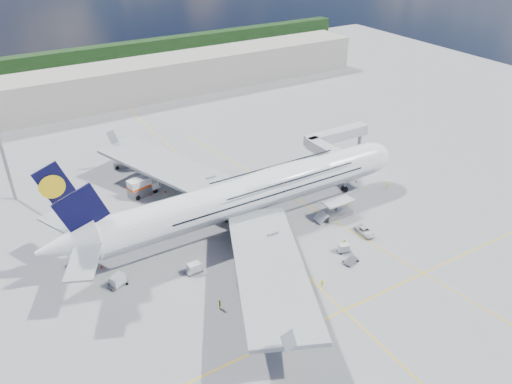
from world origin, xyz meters
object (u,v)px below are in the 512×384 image
dolly_row_a (245,281)px  crew_nose (388,185)px  dolly_nose_far (344,248)px  cone_wing_left_outer (150,195)px  crew_tug (322,284)px  catering_truck_outer (125,161)px  cone_wing_right_outer (268,317)px  catering_truck_inner (143,187)px  crew_wing (220,305)px  cone_tail (102,266)px  dolly_row_b (194,268)px  crew_loader (348,205)px  airliner (251,193)px  cargo_loader (336,211)px  light_mast (0,145)px  crew_van (344,243)px  dolly_nose_near (351,261)px  dolly_row_c (276,260)px  dolly_back (118,280)px  cone_nose (356,181)px  service_van (365,231)px  baggage_tug (286,251)px  jet_bridge (333,143)px  cone_wing_left_inner (165,191)px  cone_wing_right_inner (279,277)px

dolly_row_a → crew_nose: 46.79m
dolly_nose_far → cone_wing_left_outer: bearing=141.4°
crew_tug → catering_truck_outer: bearing=109.0°
cone_wing_right_outer → catering_truck_inner: bearing=94.2°
crew_wing → cone_tail: bearing=59.6°
dolly_row_a → catering_truck_outer: size_ratio=0.52×
dolly_row_b → dolly_nose_far: size_ratio=1.04×
crew_loader → airliner: bearing=-176.9°
cargo_loader → cone_wing_left_outer: size_ratio=16.34×
light_mast → crew_van: size_ratio=16.05×
dolly_nose_near → dolly_row_c: bearing=132.4°
dolly_back → dolly_nose_far: bearing=-43.8°
airliner → cone_nose: 30.77m
service_van → crew_loader: size_ratio=2.49×
dolly_nose_near → catering_truck_inner: catering_truck_inner is taller
crew_nose → catering_truck_inner: bearing=101.5°
light_mast → baggage_tug: (40.20, -47.89, -12.42)m
catering_truck_outer → cone_nose: catering_truck_outer is taller
catering_truck_outer → cone_wing_left_outer: catering_truck_outer is taller
cargo_loader → cone_nose: cargo_loader is taller
dolly_nose_near → jet_bridge: bearing=37.0°
cone_nose → cone_wing_left_inner: bearing=155.2°
cone_wing_left_inner → cone_wing_right_inner: bearing=-81.9°
dolly_back → cone_wing_left_outer: bearing=33.0°
dolly_row_a → dolly_nose_near: bearing=9.1°
catering_truck_inner → crew_nose: size_ratio=3.80×
cone_wing_right_inner → dolly_row_a: bearing=166.4°
cone_wing_left_inner → light_mast: bearing=154.3°
dolly_back → crew_wing: bearing=-75.3°
dolly_nose_near → crew_loader: bearing=31.7°
light_mast → dolly_back: 43.40m
airliner → crew_nose: (34.22, -4.07, -5.90)m
dolly_row_c → dolly_nose_near: dolly_row_c is taller
dolly_row_c → crew_wing: 14.71m
service_van → cone_wing_left_inner: bearing=131.2°
dolly_nose_far → crew_tug: (-9.68, -6.03, -0.07)m
cone_nose → cone_wing_left_outer: bearing=156.5°
jet_bridge → catering_truck_outer: size_ratio=3.02×
dolly_row_b → dolly_row_a: bearing=-53.1°
dolly_nose_near → crew_nose: 30.44m
dolly_nose_near → baggage_tug: size_ratio=1.10×
crew_nose → crew_wing: (-51.48, -15.33, -0.04)m
dolly_nose_far → crew_wing: 27.19m
crew_wing → dolly_nose_near: bearing=-67.1°
catering_truck_outer → cone_wing_left_outer: bearing=-69.9°
jet_bridge → cone_tail: jet_bridge is taller
dolly_nose_near → cone_wing_right_outer: cone_wing_right_outer is taller
dolly_nose_far → crew_nose: bearing=49.1°
cargo_loader → jet_bridge: bearing=54.2°
cone_wing_left_outer → dolly_row_c: bearing=-73.5°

